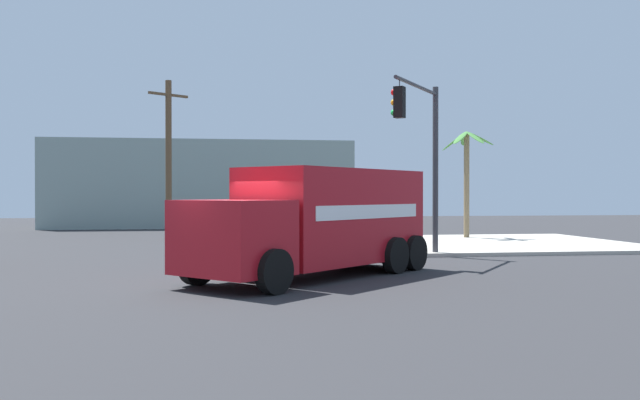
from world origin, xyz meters
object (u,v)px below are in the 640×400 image
Objects in this scene: palm_tree_far at (467,167)px; delivery_truck at (318,221)px; traffic_light_primary at (424,141)px; utility_pole at (169,157)px.

delivery_truck is at bearing -124.77° from palm_tree_far.
traffic_light_primary is (4.23, 4.29, 2.48)m from delivery_truck.
traffic_light_primary is 0.75× the size of utility_pole.
delivery_truck is 17.17m from utility_pole.
delivery_truck is 0.94× the size of utility_pole.
traffic_light_primary is 10.03m from palm_tree_far.
utility_pole reaches higher than palm_tree_far.
palm_tree_far reaches higher than delivery_truck.
delivery_truck is at bearing -134.59° from traffic_light_primary.
traffic_light_primary reaches higher than delivery_truck.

